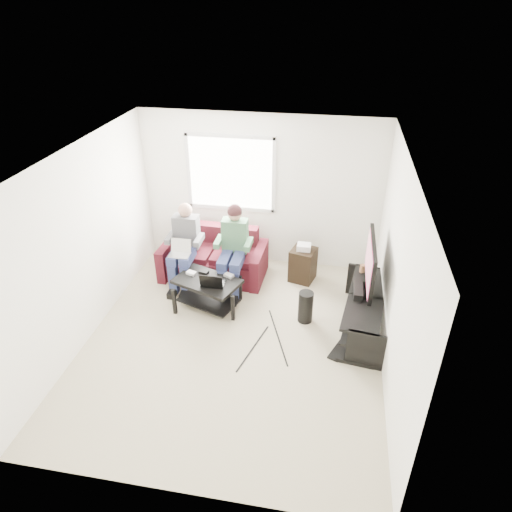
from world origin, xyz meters
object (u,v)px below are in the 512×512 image
object	(u,v)px
tv_stand	(364,314)
end_table	(303,264)
sofa	(214,259)
subwoofer	(306,307)
coffee_table	(207,287)
tv	(370,264)

from	to	relation	value
tv_stand	end_table	distance (m)	1.48
sofa	subwoofer	size ratio (longest dim) A/B	3.56
subwoofer	coffee_table	bearing A→B (deg)	176.54
tv_stand	subwoofer	xyz separation A→B (m)	(-0.83, 0.02, -0.00)
coffee_table	end_table	world-z (taller)	end_table
end_table	sofa	bearing A→B (deg)	-176.15
tv_stand	end_table	bearing A→B (deg)	130.97
sofa	end_table	xyz separation A→B (m)	(1.48, 0.10, -0.00)
coffee_table	tv	xyz separation A→B (m)	(2.31, -0.01, 0.66)
tv	subwoofer	xyz separation A→B (m)	(-0.83, -0.08, -0.77)
sofa	subwoofer	world-z (taller)	sofa
tv_stand	tv	size ratio (longest dim) A/B	1.56
tv_stand	tv	distance (m)	0.77
sofa	end_table	world-z (taller)	sofa
sofa	subwoofer	distance (m)	1.91
coffee_table	subwoofer	world-z (taller)	subwoofer
sofa	tv_stand	xyz separation A→B (m)	(2.45, -1.02, -0.06)
sofa	coffee_table	distance (m)	0.92
coffee_table	tv	world-z (taller)	tv
end_table	tv	bearing A→B (deg)	-46.43
tv	subwoofer	distance (m)	1.13
tv	subwoofer	bearing A→B (deg)	-174.18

